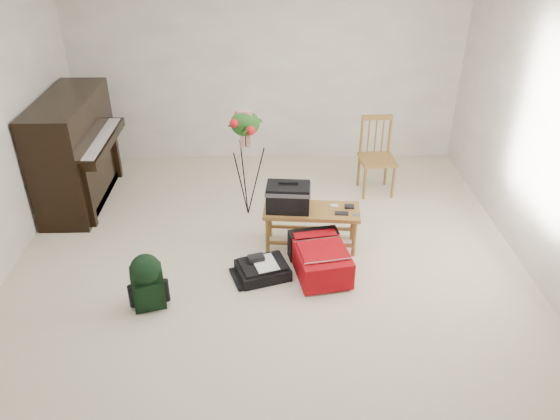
{
  "coord_description": "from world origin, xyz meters",
  "views": [
    {
      "loc": [
        0.01,
        -4.13,
        3.18
      ],
      "look_at": [
        0.11,
        0.35,
        0.55
      ],
      "focal_mm": 35.0,
      "sensor_mm": 36.0,
      "label": 1
    }
  ],
  "objects_px": {
    "green_backpack": "(147,280)",
    "flower_stand": "(246,164)",
    "piano": "(76,153)",
    "dining_chair": "(377,157)",
    "red_suitcase": "(320,256)",
    "bench": "(296,202)",
    "black_duffel": "(263,269)"
  },
  "relations": [
    {
      "from": "black_duffel",
      "to": "flower_stand",
      "type": "bearing_deg",
      "value": 80.38
    },
    {
      "from": "dining_chair",
      "to": "red_suitcase",
      "type": "relative_size",
      "value": 1.19
    },
    {
      "from": "piano",
      "to": "dining_chair",
      "type": "distance_m",
      "value": 3.49
    },
    {
      "from": "dining_chair",
      "to": "black_duffel",
      "type": "relative_size",
      "value": 1.64
    },
    {
      "from": "dining_chair",
      "to": "green_backpack",
      "type": "bearing_deg",
      "value": -141.25
    },
    {
      "from": "green_backpack",
      "to": "flower_stand",
      "type": "distance_m",
      "value": 1.83
    },
    {
      "from": "green_backpack",
      "to": "flower_stand",
      "type": "bearing_deg",
      "value": 47.89
    },
    {
      "from": "bench",
      "to": "dining_chair",
      "type": "relative_size",
      "value": 1.07
    },
    {
      "from": "red_suitcase",
      "to": "flower_stand",
      "type": "relative_size",
      "value": 0.61
    },
    {
      "from": "piano",
      "to": "flower_stand",
      "type": "bearing_deg",
      "value": -10.77
    },
    {
      "from": "dining_chair",
      "to": "flower_stand",
      "type": "height_order",
      "value": "flower_stand"
    },
    {
      "from": "bench",
      "to": "green_backpack",
      "type": "height_order",
      "value": "bench"
    },
    {
      "from": "piano",
      "to": "bench",
      "type": "bearing_deg",
      "value": -23.05
    },
    {
      "from": "dining_chair",
      "to": "red_suitcase",
      "type": "distance_m",
      "value": 1.81
    },
    {
      "from": "dining_chair",
      "to": "black_duffel",
      "type": "bearing_deg",
      "value": -132.17
    },
    {
      "from": "dining_chair",
      "to": "green_backpack",
      "type": "height_order",
      "value": "dining_chair"
    },
    {
      "from": "flower_stand",
      "to": "black_duffel",
      "type": "bearing_deg",
      "value": -72.74
    },
    {
      "from": "piano",
      "to": "green_backpack",
      "type": "bearing_deg",
      "value": -60.0
    },
    {
      "from": "dining_chair",
      "to": "piano",
      "type": "bearing_deg",
      "value": 179.02
    },
    {
      "from": "black_duffel",
      "to": "dining_chair",
      "type": "bearing_deg",
      "value": 33.15
    },
    {
      "from": "red_suitcase",
      "to": "black_duffel",
      "type": "relative_size",
      "value": 1.38
    },
    {
      "from": "bench",
      "to": "flower_stand",
      "type": "distance_m",
      "value": 0.85
    },
    {
      "from": "dining_chair",
      "to": "bench",
      "type": "bearing_deg",
      "value": -134.03
    },
    {
      "from": "flower_stand",
      "to": "bench",
      "type": "bearing_deg",
      "value": -44.39
    },
    {
      "from": "dining_chair",
      "to": "green_backpack",
      "type": "xyz_separation_m",
      "value": [
        -2.34,
        -2.12,
        -0.15
      ]
    },
    {
      "from": "black_duffel",
      "to": "red_suitcase",
      "type": "bearing_deg",
      "value": -9.16
    },
    {
      "from": "red_suitcase",
      "to": "flower_stand",
      "type": "height_order",
      "value": "flower_stand"
    },
    {
      "from": "bench",
      "to": "flower_stand",
      "type": "relative_size",
      "value": 0.78
    },
    {
      "from": "red_suitcase",
      "to": "flower_stand",
      "type": "xyz_separation_m",
      "value": [
        -0.72,
        1.08,
        0.46
      ]
    },
    {
      "from": "bench",
      "to": "red_suitcase",
      "type": "relative_size",
      "value": 1.28
    },
    {
      "from": "piano",
      "to": "red_suitcase",
      "type": "distance_m",
      "value": 3.08
    },
    {
      "from": "piano",
      "to": "dining_chair",
      "type": "bearing_deg",
      "value": 2.36
    }
  ]
}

